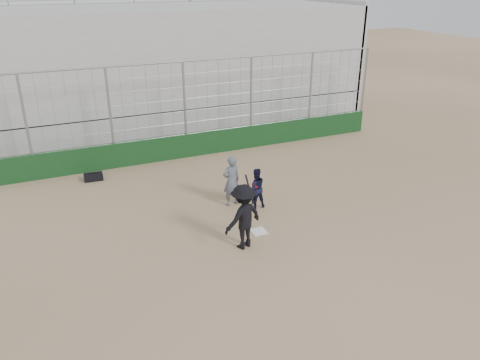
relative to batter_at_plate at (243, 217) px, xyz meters
name	(u,v)px	position (x,y,z in m)	size (l,w,h in m)	color
ground	(259,232)	(0.77, 0.56, -0.96)	(90.00, 90.00, 0.00)	#7F6345
home_plate	(259,231)	(0.77, 0.56, -0.95)	(0.44, 0.44, 0.02)	white
backstop	(186,135)	(0.77, 7.56, 0.00)	(18.10, 0.25, 4.04)	#103314
bleachers	(153,68)	(0.77, 12.51, 1.96)	(20.25, 6.70, 6.98)	#A0A0A0
batter_at_plate	(243,217)	(0.00, 0.00, 0.00)	(1.40, 1.07, 2.05)	black
catcher_crouched	(256,195)	(1.36, 2.02, -0.47)	(0.71, 0.56, 0.98)	black
umpire	(231,183)	(0.73, 2.58, -0.18)	(0.63, 0.42, 1.57)	#515A66
equipment_bag	(93,177)	(-3.25, 6.54, -0.81)	(0.70, 0.33, 0.33)	black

